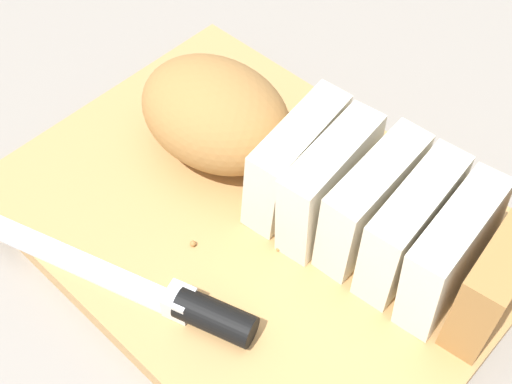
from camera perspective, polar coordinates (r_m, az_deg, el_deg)
The scene contains 8 objects.
ground_plane at distance 0.57m, azimuth 0.00°, elevation -3.27°, with size 3.00×3.00×0.00m, color gray.
cutting_board at distance 0.56m, azimuth 0.00°, elevation -2.61°, with size 0.41×0.30×0.02m, color tan.
bread_loaf at distance 0.53m, azimuth 4.30°, elevation 2.21°, with size 0.35×0.15×0.09m.
bread_knife at distance 0.50m, azimuth -6.35°, elevation -9.46°, with size 0.23×0.10×0.02m.
crumb_near_knife at distance 0.53m, azimuth 6.52°, elevation -6.33°, with size 0.00×0.00×0.00m, color #A8753D.
crumb_near_loaf at distance 0.57m, azimuth -0.01°, elevation 0.01°, with size 0.00×0.00×0.00m, color #A8753D.
crumb_stray_left at distance 0.54m, azimuth -5.41°, elevation -4.40°, with size 0.01×0.01×0.01m, color #A8753D.
crumb_stray_right at distance 0.53m, azimuth 1.89°, elevation -4.91°, with size 0.00×0.00×0.00m, color #A8753D.
Camera 1 is at (0.23, -0.23, 0.47)m, focal length 46.85 mm.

